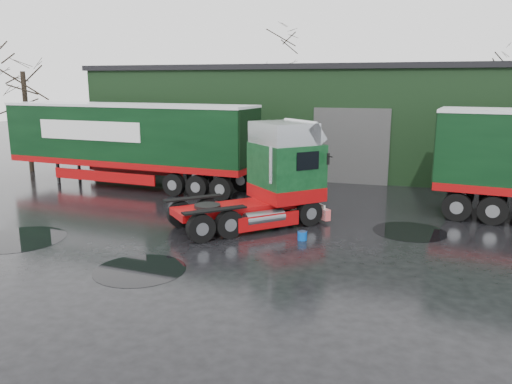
% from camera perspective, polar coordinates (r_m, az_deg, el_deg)
% --- Properties ---
extents(ground, '(100.00, 100.00, 0.00)m').
position_cam_1_polar(ground, '(14.60, -4.09, -8.92)').
color(ground, black).
extents(warehouse, '(32.40, 12.40, 6.30)m').
position_cam_1_polar(warehouse, '(32.86, 12.08, 8.39)').
color(warehouse, black).
rests_on(warehouse, ground).
extents(hero_tractor, '(6.33, 6.31, 3.90)m').
position_cam_1_polar(hero_tractor, '(18.40, -1.25, 1.90)').
color(hero_tractor, '#0D3A1A').
rests_on(hero_tractor, ground).
extents(trailer_left, '(14.03, 4.07, 4.30)m').
position_cam_1_polar(trailer_left, '(26.63, -14.36, 5.21)').
color(trailer_left, silver).
rests_on(trailer_left, ground).
extents(wash_bucket, '(0.38, 0.38, 0.30)m').
position_cam_1_polar(wash_bucket, '(17.28, 5.31, -5.00)').
color(wash_bucket, '#0745AC').
rests_on(wash_bucket, ground).
extents(tree_left, '(4.40, 4.40, 8.50)m').
position_cam_1_polar(tree_left, '(33.06, -24.86, 9.45)').
color(tree_left, black).
rests_on(tree_left, ground).
extents(tree_back_a, '(4.40, 4.40, 9.50)m').
position_cam_1_polar(tree_back_a, '(44.06, 2.82, 11.67)').
color(tree_back_a, black).
rests_on(tree_back_a, ground).
extents(tree_back_b, '(4.40, 4.40, 7.50)m').
position_cam_1_polar(tree_back_b, '(42.98, 24.23, 9.26)').
color(tree_back_b, black).
rests_on(tree_back_b, ground).
extents(puddle_0, '(2.67, 2.67, 0.01)m').
position_cam_1_polar(puddle_0, '(14.97, -13.12, -8.67)').
color(puddle_0, black).
rests_on(puddle_0, ground).
extents(puddle_1, '(2.62, 2.62, 0.01)m').
position_cam_1_polar(puddle_1, '(19.02, 17.18, -4.34)').
color(puddle_1, black).
rests_on(puddle_1, ground).
extents(puddle_2, '(3.14, 3.14, 0.01)m').
position_cam_1_polar(puddle_2, '(19.17, -25.46, -4.88)').
color(puddle_2, black).
rests_on(puddle_2, ground).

